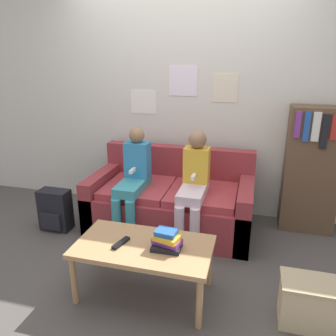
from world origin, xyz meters
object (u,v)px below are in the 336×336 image
object	(u,v)px
tv_remote	(121,243)
backpack	(55,210)
coffee_table	(144,250)
bookshelf	(311,170)
storage_box	(309,303)
couch	(171,202)
person_right	(194,182)
person_left	(133,178)

from	to	relation	value
tv_remote	backpack	size ratio (longest dim) A/B	0.41
coffee_table	tv_remote	bearing A→B (deg)	-166.45
coffee_table	bookshelf	size ratio (longest dim) A/B	0.78
bookshelf	storage_box	distance (m)	1.49
couch	tv_remote	size ratio (longest dim) A/B	9.39
coffee_table	couch	bearing A→B (deg)	93.70
tv_remote	storage_box	bearing A→B (deg)	16.89
couch	person_right	distance (m)	0.46
person_right	storage_box	xyz separation A→B (m)	(0.95, -0.89, -0.43)
tv_remote	bookshelf	xyz separation A→B (m)	(1.45, 1.44, 0.21)
couch	backpack	distance (m)	1.20
bookshelf	couch	bearing A→B (deg)	-166.70
couch	bookshelf	xyz separation A→B (m)	(1.36, 0.32, 0.37)
storage_box	person_left	bearing A→B (deg)	150.41
person_left	backpack	world-z (taller)	person_left
coffee_table	bookshelf	world-z (taller)	bookshelf
coffee_table	storage_box	size ratio (longest dim) A/B	2.60
bookshelf	storage_box	bearing A→B (deg)	-95.73
couch	backpack	bearing A→B (deg)	-161.50
tv_remote	person_right	bearing A→B (deg)	84.18
person_left	backpack	bearing A→B (deg)	-167.37
person_right	coffee_table	bearing A→B (deg)	-102.64
coffee_table	person_left	distance (m)	0.99
couch	person_right	size ratio (longest dim) A/B	1.54
tv_remote	person_left	bearing A→B (deg)	120.49
person_right	storage_box	bearing A→B (deg)	-43.01
bookshelf	storage_box	size ratio (longest dim) A/B	3.34
couch	backpack	xyz separation A→B (m)	(-1.14, -0.38, -0.06)
coffee_table	bookshelf	bearing A→B (deg)	47.38
couch	storage_box	distance (m)	1.63
coffee_table	person_left	size ratio (longest dim) A/B	0.94
tv_remote	backpack	distance (m)	1.30
couch	person_left	distance (m)	0.50
coffee_table	storage_box	xyz separation A→B (m)	(1.15, -0.00, -0.21)
coffee_table	person_right	world-z (taller)	person_right
person_right	bookshelf	world-z (taller)	bookshelf
person_right	backpack	world-z (taller)	person_right
bookshelf	backpack	bearing A→B (deg)	-164.30
person_right	backpack	size ratio (longest dim) A/B	2.47
couch	person_left	size ratio (longest dim) A/B	1.55
bookshelf	storage_box	world-z (taller)	bookshelf
couch	person_right	world-z (taller)	person_right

